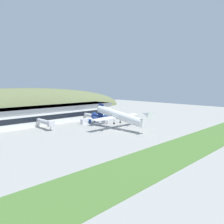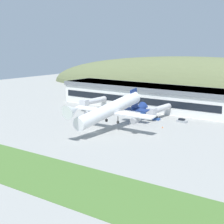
{
  "view_description": "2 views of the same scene",
  "coord_description": "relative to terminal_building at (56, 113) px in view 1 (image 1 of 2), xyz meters",
  "views": [
    {
      "loc": [
        -86.26,
        -81.56,
        25.85
      ],
      "look_at": [
        2.12,
        9.72,
        9.45
      ],
      "focal_mm": 35.0,
      "sensor_mm": 36.0,
      "label": 1
    },
    {
      "loc": [
        82.93,
        -100.41,
        32.56
      ],
      "look_at": [
        1.37,
        9.63,
        5.91
      ],
      "focal_mm": 60.0,
      "sensor_mm": 36.0,
      "label": 2
    }
  ],
  "objects": [
    {
      "name": "cargo_airplane",
      "position": [
        13.94,
        -46.34,
        1.25
      ],
      "size": [
        34.83,
        45.66,
        11.67
      ],
      "color": "white"
    },
    {
      "name": "service_car_2",
      "position": [
        18.22,
        -21.5,
        -5.6
      ],
      "size": [
        3.75,
        2.0,
        1.55
      ],
      "color": "#264C99",
      "rests_on": "ground_plane"
    },
    {
      "name": "grass_strip_foreground",
      "position": [
        10.43,
        -92.78,
        -6.2
      ],
      "size": [
        311.01,
        20.58,
        0.08
      ],
      "primitive_type": "cube",
      "color": "#4C7533",
      "rests_on": "ground_plane"
    },
    {
      "name": "hill_backdrop",
      "position": [
        0.01,
        65.22,
        -6.24
      ],
      "size": [
        246.41,
        50.19,
        44.35
      ],
      "primitive_type": "ellipsoid",
      "color": "#667047",
      "rests_on": "ground_plane"
    },
    {
      "name": "traffic_cone_0",
      "position": [
        27.44,
        -32.16,
        -5.96
      ],
      "size": [
        0.52,
        0.52,
        0.58
      ],
      "color": "orange",
      "rests_on": "ground_plane"
    },
    {
      "name": "service_car_1",
      "position": [
        29.13,
        -19.3,
        -5.59
      ],
      "size": [
        4.51,
        2.09,
        1.58
      ],
      "color": "#999EA3",
      "rests_on": "ground_plane"
    },
    {
      "name": "fuel_truck",
      "position": [
        9.66,
        -20.85,
        -4.69
      ],
      "size": [
        7.59,
        3.09,
        3.3
      ],
      "color": "#264C99",
      "rests_on": "ground_plane"
    },
    {
      "name": "terminal_building",
      "position": [
        0.0,
        0.0,
        0.0
      ],
      "size": [
        87.91,
        20.28,
        11.02
      ],
      "color": "white",
      "rests_on": "ground_plane"
    },
    {
      "name": "ground_plane",
      "position": [
        10.43,
        -52.46,
        -6.24
      ],
      "size": [
        345.57,
        345.57,
        0.0
      ],
      "primitive_type": "plane",
      "color": "#9E9E99"
    },
    {
      "name": "jetway_0",
      "position": [
        -17.33,
        -18.84,
        -2.25
      ],
      "size": [
        3.38,
        16.78,
        5.43
      ],
      "color": "silver",
      "rests_on": "ground_plane"
    },
    {
      "name": "jetway_1",
      "position": [
        17.95,
        -18.57,
        -2.25
      ],
      "size": [
        3.38,
        16.27,
        5.43
      ],
      "color": "silver",
      "rests_on": "ground_plane"
    },
    {
      "name": "service_car_0",
      "position": [
        58.14,
        -22.46,
        -5.61
      ],
      "size": [
        4.38,
        2.2,
        1.51
      ],
      "color": "#999EA3",
      "rests_on": "ground_plane"
    }
  ]
}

